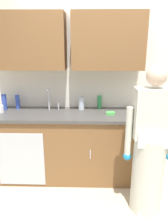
{
  "coord_description": "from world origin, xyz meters",
  "views": [
    {
      "loc": [
        -0.27,
        -2.1,
        1.8
      ],
      "look_at": [
        -0.35,
        0.55,
        1.0
      ],
      "focal_mm": 35.48,
      "sensor_mm": 36.0,
      "label": 1
    }
  ],
  "objects_px": {
    "sink": "(50,114)",
    "person_at_sink": "(149,154)",
    "bottle_soap": "(4,102)",
    "bottle_cleaner_spray": "(100,102)",
    "cup_by_sink": "(1,109)",
    "bottle_water_tall": "(18,102)",
    "bottle_water_short": "(81,103)",
    "sponge": "(111,113)"
  },
  "relations": [
    {
      "from": "bottle_cleaner_spray",
      "to": "bottle_water_short",
      "type": "bearing_deg",
      "value": -167.47
    },
    {
      "from": "sink",
      "to": "bottle_cleaner_spray",
      "type": "height_order",
      "value": "sink"
    },
    {
      "from": "person_at_sink",
      "to": "bottle_soap",
      "type": "relative_size",
      "value": 7.51
    },
    {
      "from": "bottle_water_tall",
      "to": "cup_by_sink",
      "type": "xyz_separation_m",
      "value": [
        -0.17,
        -0.2,
        -0.05
      ]
    },
    {
      "from": "person_at_sink",
      "to": "bottle_soap",
      "type": "bearing_deg",
      "value": 156.47
    },
    {
      "from": "bottle_soap",
      "to": "sponge",
      "type": "bearing_deg",
      "value": -7.41
    },
    {
      "from": "person_at_sink",
      "to": "bottle_cleaner_spray",
      "type": "bearing_deg",
      "value": 119.56
    },
    {
      "from": "sink",
      "to": "bottle_water_tall",
      "type": "distance_m",
      "value": 0.54
    },
    {
      "from": "sink",
      "to": "cup_by_sink",
      "type": "height_order",
      "value": "sink"
    },
    {
      "from": "cup_by_sink",
      "to": "person_at_sink",
      "type": "bearing_deg",
      "value": -19.49
    },
    {
      "from": "bottle_soap",
      "to": "cup_by_sink",
      "type": "relative_size",
      "value": 2.2
    },
    {
      "from": "person_at_sink",
      "to": "cup_by_sink",
      "type": "height_order",
      "value": "person_at_sink"
    },
    {
      "from": "bottle_water_short",
      "to": "bottle_water_tall",
      "type": "xyz_separation_m",
      "value": [
        -0.9,
        0.02,
        0.01
      ]
    },
    {
      "from": "bottle_water_tall",
      "to": "bottle_cleaner_spray",
      "type": "xyz_separation_m",
      "value": [
        1.16,
        0.04,
        -0.01
      ]
    },
    {
      "from": "sponge",
      "to": "bottle_cleaner_spray",
      "type": "bearing_deg",
      "value": 115.35
    },
    {
      "from": "bottle_cleaner_spray",
      "to": "cup_by_sink",
      "type": "distance_m",
      "value": 1.35
    },
    {
      "from": "sink",
      "to": "bottle_water_tall",
      "type": "height_order",
      "value": "sink"
    },
    {
      "from": "bottle_water_tall",
      "to": "bottle_cleaner_spray",
      "type": "distance_m",
      "value": 1.16
    },
    {
      "from": "bottle_water_short",
      "to": "bottle_soap",
      "type": "height_order",
      "value": "bottle_soap"
    },
    {
      "from": "sink",
      "to": "bottle_water_tall",
      "type": "bearing_deg",
      "value": 158.93
    },
    {
      "from": "cup_by_sink",
      "to": "bottle_soap",
      "type": "bearing_deg",
      "value": 90.83
    },
    {
      "from": "sink",
      "to": "bottle_soap",
      "type": "height_order",
      "value": "sink"
    },
    {
      "from": "bottle_water_short",
      "to": "sponge",
      "type": "xyz_separation_m",
      "value": [
        0.39,
        -0.23,
        -0.07
      ]
    },
    {
      "from": "bottle_cleaner_spray",
      "to": "sink",
      "type": "bearing_deg",
      "value": -160.93
    },
    {
      "from": "bottle_soap",
      "to": "sponge",
      "type": "distance_m",
      "value": 1.47
    },
    {
      "from": "sink",
      "to": "person_at_sink",
      "type": "height_order",
      "value": "person_at_sink"
    },
    {
      "from": "bottle_water_short",
      "to": "cup_by_sink",
      "type": "xyz_separation_m",
      "value": [
        -1.07,
        -0.19,
        -0.04
      ]
    },
    {
      "from": "bottle_cleaner_spray",
      "to": "sponge",
      "type": "bearing_deg",
      "value": -64.65
    },
    {
      "from": "person_at_sink",
      "to": "bottle_soap",
      "type": "height_order",
      "value": "person_at_sink"
    },
    {
      "from": "sink",
      "to": "person_at_sink",
      "type": "xyz_separation_m",
      "value": [
        1.17,
        -0.66,
        -0.23
      ]
    },
    {
      "from": "sink",
      "to": "bottle_water_tall",
      "type": "xyz_separation_m",
      "value": [
        -0.49,
        0.19,
        0.11
      ]
    },
    {
      "from": "cup_by_sink",
      "to": "sponge",
      "type": "height_order",
      "value": "cup_by_sink"
    },
    {
      "from": "person_at_sink",
      "to": "sponge",
      "type": "relative_size",
      "value": 14.73
    },
    {
      "from": "bottle_water_tall",
      "to": "bottle_cleaner_spray",
      "type": "relative_size",
      "value": 1.07
    },
    {
      "from": "person_at_sink",
      "to": "cup_by_sink",
      "type": "bearing_deg",
      "value": 160.51
    },
    {
      "from": "sink",
      "to": "cup_by_sink",
      "type": "distance_m",
      "value": 0.66
    },
    {
      "from": "person_at_sink",
      "to": "bottle_water_short",
      "type": "bearing_deg",
      "value": 132.41
    },
    {
      "from": "person_at_sink",
      "to": "bottle_cleaner_spray",
      "type": "xyz_separation_m",
      "value": [
        -0.5,
        0.89,
        0.34
      ]
    },
    {
      "from": "bottle_soap",
      "to": "cup_by_sink",
      "type": "height_order",
      "value": "bottle_soap"
    },
    {
      "from": "bottle_soap",
      "to": "cup_by_sink",
      "type": "xyz_separation_m",
      "value": [
        0.0,
        -0.15,
        -0.06
      ]
    },
    {
      "from": "sink",
      "to": "cup_by_sink",
      "type": "relative_size",
      "value": 5.11
    },
    {
      "from": "bottle_water_tall",
      "to": "bottle_soap",
      "type": "height_order",
      "value": "bottle_soap"
    }
  ]
}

